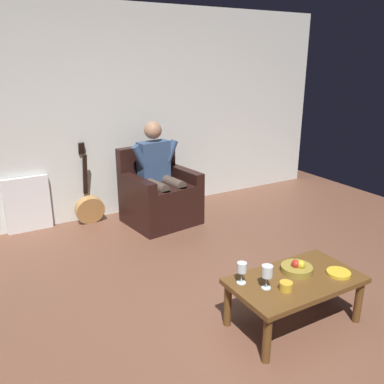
{
  "coord_description": "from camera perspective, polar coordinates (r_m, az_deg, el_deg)",
  "views": [
    {
      "loc": [
        1.68,
        1.92,
        1.99
      ],
      "look_at": [
        -0.23,
        -1.37,
        0.73
      ],
      "focal_mm": 38.0,
      "sensor_mm": 36.0,
      "label": 1
    }
  ],
  "objects": [
    {
      "name": "ground_plane",
      "position": [
        3.24,
        9.29,
        -19.86
      ],
      "size": [
        7.39,
        7.39,
        0.0
      ],
      "primitive_type": "plane",
      "color": "brown"
    },
    {
      "name": "candle_jar",
      "position": [
        3.06,
        13.05,
        -12.77
      ],
      "size": [
        0.09,
        0.09,
        0.06
      ],
      "primitive_type": "cylinder",
      "color": "gold",
      "rests_on": "coffee_table"
    },
    {
      "name": "person_seated",
      "position": [
        4.99,
        -4.63,
        3.14
      ],
      "size": [
        0.66,
        0.62,
        1.26
      ],
      "rotation": [
        0.0,
        0.0,
        0.13
      ],
      "color": "#354D73",
      "rests_on": "ground"
    },
    {
      "name": "wine_glass_near",
      "position": [
        3.01,
        10.49,
        -11.06
      ],
      "size": [
        0.08,
        0.08,
        0.18
      ],
      "color": "silver",
      "rests_on": "coffee_table"
    },
    {
      "name": "decorative_dish",
      "position": [
        3.39,
        19.88,
        -10.65
      ],
      "size": [
        0.18,
        0.18,
        0.02
      ],
      "primitive_type": "cylinder",
      "color": "gold",
      "rests_on": "coffee_table"
    },
    {
      "name": "fruit_bowl",
      "position": [
        3.32,
        14.51,
        -10.24
      ],
      "size": [
        0.24,
        0.24,
        0.11
      ],
      "color": "olive",
      "rests_on": "coffee_table"
    },
    {
      "name": "wine_glass_far",
      "position": [
        3.06,
        7.01,
        -10.67
      ],
      "size": [
        0.07,
        0.07,
        0.17
      ],
      "color": "silver",
      "rests_on": "coffee_table"
    },
    {
      "name": "wall_back",
      "position": [
        5.29,
        -11.46,
        10.66
      ],
      "size": [
        6.56,
        0.06,
        2.63
      ],
      "primitive_type": "cube",
      "color": "silver",
      "rests_on": "ground"
    },
    {
      "name": "armchair",
      "position": [
        5.11,
        -4.62,
        -0.66
      ],
      "size": [
        0.89,
        0.84,
        0.94
      ],
      "rotation": [
        0.0,
        0.0,
        0.13
      ],
      "color": "black",
      "rests_on": "ground"
    },
    {
      "name": "guitar",
      "position": [
        5.24,
        -14.2,
        -1.98
      ],
      "size": [
        0.36,
        0.26,
        1.01
      ],
      "color": "#B68348",
      "rests_on": "ground"
    },
    {
      "name": "radiator",
      "position": [
        5.2,
        -22.05,
        -1.61
      ],
      "size": [
        0.51,
        0.06,
        0.67
      ],
      "primitive_type": "cube",
      "color": "white",
      "rests_on": "ground"
    },
    {
      "name": "coffee_table",
      "position": [
        3.27,
        14.27,
        -12.53
      ],
      "size": [
        1.02,
        0.58,
        0.4
      ],
      "rotation": [
        0.0,
        0.0,
        -0.01
      ],
      "color": "brown",
      "rests_on": "ground"
    }
  ]
}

